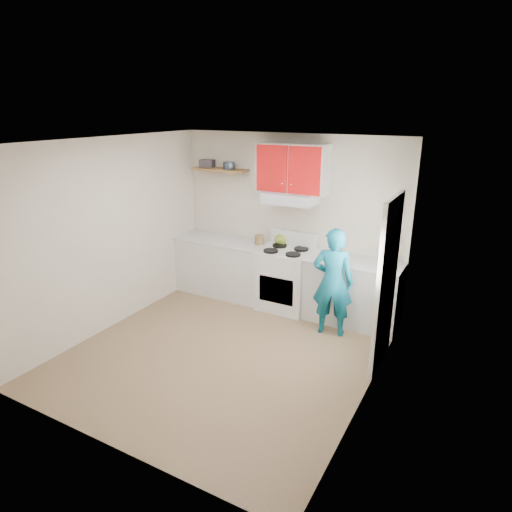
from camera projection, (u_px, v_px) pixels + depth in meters
The scene contains 21 objects.
floor at pixel (225, 352), 5.65m from camera, with size 3.80×3.80×0.00m, color brown.
ceiling at pixel (220, 142), 4.82m from camera, with size 3.60×3.80×0.04m, color white.
back_wall at pixel (290, 221), 6.82m from camera, with size 3.60×0.04×2.60m, color beige.
front_wall at pixel (97, 319), 3.66m from camera, with size 3.60×0.04×2.60m, color beige.
left_wall at pixel (111, 235), 6.06m from camera, with size 0.04×3.80×2.60m, color beige.
right_wall at pixel (375, 283), 4.42m from camera, with size 0.04×3.80×2.60m, color beige.
door at pixel (386, 284), 5.10m from camera, with size 0.05×0.85×2.05m, color white.
door_glass at pixel (388, 249), 4.98m from camera, with size 0.01×0.55×0.95m, color white.
counter_left at pixel (223, 267), 7.31m from camera, with size 1.52×0.60×0.90m, color silver.
counter_right at pixel (352, 293), 6.32m from camera, with size 1.32×0.60×0.90m, color silver.
stove at pixel (285, 280), 6.77m from camera, with size 0.76×0.65×0.92m, color white.
range_hood at pixel (290, 198), 6.46m from camera, with size 0.76×0.44×0.15m, color silver.
upper_cabinets at pixel (293, 168), 6.37m from camera, with size 1.02×0.33×0.70m, color #B10F0F.
shelf at pixel (220, 170), 6.99m from camera, with size 0.90×0.30×0.04m, color brown.
books at pixel (207, 163), 7.12m from camera, with size 0.22×0.16×0.12m, color #3C353C.
tin at pixel (229, 166), 6.89m from camera, with size 0.18×0.18×0.11m, color #333D4C.
kettle at pixel (281, 240), 6.89m from camera, with size 0.20×0.20×0.17m, color olive.
crock at pixel (259, 240), 6.92m from camera, with size 0.14×0.14×0.16m, color brown.
cutting_board at pixel (337, 259), 6.32m from camera, with size 0.30×0.22×0.02m, color olive.
silicone_mat at pixel (383, 268), 5.98m from camera, with size 0.32×0.27×0.01m, color red.
person at pixel (333, 282), 5.91m from camera, with size 0.54×0.36×1.49m, color #0D6178.
Camera 1 is at (2.73, -4.17, 2.96)m, focal length 31.24 mm.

